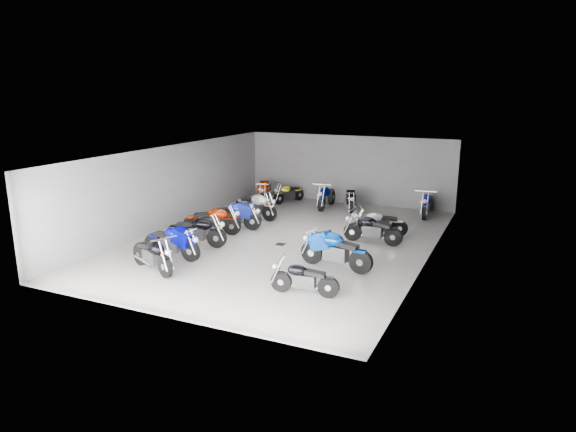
{
  "coord_description": "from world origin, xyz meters",
  "views": [
    {
      "loc": [
        7.43,
        -16.11,
        5.35
      ],
      "look_at": [
        0.19,
        -0.27,
        1.0
      ],
      "focal_mm": 32.0,
      "sensor_mm": 36.0,
      "label": 1
    }
  ],
  "objects_px": {
    "motorcycle_right_c": "(335,250)",
    "motorcycle_back_f": "(427,204)",
    "motorcycle_left_f": "(256,205)",
    "motorcycle_back_b": "(289,193)",
    "motorcycle_left_c": "(196,231)",
    "motorcycle_left_b": "(172,242)",
    "motorcycle_back_a": "(265,191)",
    "motorcycle_back_c": "(326,196)",
    "motorcycle_back_d": "(350,199)",
    "motorcycle_left_a": "(153,255)",
    "motorcycle_right_f": "(379,224)",
    "drain_grate": "(280,244)",
    "motorcycle_left_e": "(234,216)",
    "motorcycle_right_e": "(372,229)",
    "motorcycle_right_a": "(304,278)",
    "motorcycle_left_d": "(213,220)"
  },
  "relations": [
    {
      "from": "motorcycle_left_c",
      "to": "motorcycle_left_f",
      "type": "relative_size",
      "value": 1.0
    },
    {
      "from": "motorcycle_right_c",
      "to": "motorcycle_back_d",
      "type": "relative_size",
      "value": 1.25
    },
    {
      "from": "motorcycle_left_a",
      "to": "motorcycle_left_b",
      "type": "relative_size",
      "value": 0.92
    },
    {
      "from": "motorcycle_back_c",
      "to": "motorcycle_back_d",
      "type": "bearing_deg",
      "value": -179.6
    },
    {
      "from": "motorcycle_back_b",
      "to": "motorcycle_left_c",
      "type": "bearing_deg",
      "value": 111.47
    },
    {
      "from": "motorcycle_back_a",
      "to": "motorcycle_back_b",
      "type": "height_order",
      "value": "motorcycle_back_a"
    },
    {
      "from": "motorcycle_right_a",
      "to": "motorcycle_left_d",
      "type": "bearing_deg",
      "value": 46.88
    },
    {
      "from": "motorcycle_left_c",
      "to": "motorcycle_right_e",
      "type": "bearing_deg",
      "value": 108.34
    },
    {
      "from": "motorcycle_left_b",
      "to": "motorcycle_left_d",
      "type": "relative_size",
      "value": 1.03
    },
    {
      "from": "motorcycle_right_f",
      "to": "motorcycle_left_e",
      "type": "bearing_deg",
      "value": 80.48
    },
    {
      "from": "motorcycle_left_b",
      "to": "motorcycle_right_f",
      "type": "distance_m",
      "value": 7.53
    },
    {
      "from": "motorcycle_left_f",
      "to": "motorcycle_left_d",
      "type": "bearing_deg",
      "value": 8.33
    },
    {
      "from": "motorcycle_left_b",
      "to": "motorcycle_back_d",
      "type": "bearing_deg",
      "value": 165.32
    },
    {
      "from": "motorcycle_back_b",
      "to": "motorcycle_back_f",
      "type": "bearing_deg",
      "value": -158.19
    },
    {
      "from": "motorcycle_right_c",
      "to": "motorcycle_right_f",
      "type": "height_order",
      "value": "motorcycle_right_c"
    },
    {
      "from": "motorcycle_back_d",
      "to": "motorcycle_left_a",
      "type": "bearing_deg",
      "value": 49.98
    },
    {
      "from": "motorcycle_left_e",
      "to": "motorcycle_back_a",
      "type": "xyz_separation_m",
      "value": [
        -1.09,
        4.85,
        0.01
      ]
    },
    {
      "from": "motorcycle_left_a",
      "to": "drain_grate",
      "type": "bearing_deg",
      "value": 172.92
    },
    {
      "from": "motorcycle_back_a",
      "to": "motorcycle_back_b",
      "type": "relative_size",
      "value": 1.22
    },
    {
      "from": "motorcycle_left_f",
      "to": "motorcycle_left_c",
      "type": "bearing_deg",
      "value": 14.57
    },
    {
      "from": "drain_grate",
      "to": "motorcycle_left_e",
      "type": "height_order",
      "value": "motorcycle_left_e"
    },
    {
      "from": "motorcycle_left_b",
      "to": "motorcycle_left_c",
      "type": "distance_m",
      "value": 1.4
    },
    {
      "from": "motorcycle_right_e",
      "to": "motorcycle_right_f",
      "type": "height_order",
      "value": "motorcycle_right_e"
    },
    {
      "from": "motorcycle_left_d",
      "to": "motorcycle_back_d",
      "type": "relative_size",
      "value": 1.14
    },
    {
      "from": "drain_grate",
      "to": "motorcycle_left_f",
      "type": "height_order",
      "value": "motorcycle_left_f"
    },
    {
      "from": "motorcycle_left_e",
      "to": "motorcycle_left_c",
      "type": "bearing_deg",
      "value": -15.89
    },
    {
      "from": "motorcycle_left_c",
      "to": "motorcycle_left_b",
      "type": "bearing_deg",
      "value": -7.99
    },
    {
      "from": "motorcycle_back_b",
      "to": "motorcycle_back_f",
      "type": "xyz_separation_m",
      "value": [
        6.5,
        0.03,
        0.08
      ]
    },
    {
      "from": "motorcycle_back_a",
      "to": "motorcycle_back_f",
      "type": "xyz_separation_m",
      "value": [
        7.55,
        0.42,
        -0.01
      ]
    },
    {
      "from": "motorcycle_left_f",
      "to": "motorcycle_right_c",
      "type": "bearing_deg",
      "value": 63.59
    },
    {
      "from": "motorcycle_right_c",
      "to": "motorcycle_right_e",
      "type": "distance_m",
      "value": 3.04
    },
    {
      "from": "motorcycle_right_e",
      "to": "motorcycle_right_a",
      "type": "bearing_deg",
      "value": 177.61
    },
    {
      "from": "motorcycle_left_b",
      "to": "motorcycle_back_f",
      "type": "relative_size",
      "value": 0.99
    },
    {
      "from": "motorcycle_left_c",
      "to": "motorcycle_left_f",
      "type": "height_order",
      "value": "motorcycle_left_f"
    },
    {
      "from": "motorcycle_back_b",
      "to": "motorcycle_back_c",
      "type": "relative_size",
      "value": 0.81
    },
    {
      "from": "motorcycle_left_f",
      "to": "motorcycle_right_c",
      "type": "distance_m",
      "value": 6.8
    },
    {
      "from": "motorcycle_left_b",
      "to": "motorcycle_back_d",
      "type": "height_order",
      "value": "motorcycle_left_b"
    },
    {
      "from": "motorcycle_left_e",
      "to": "motorcycle_left_a",
      "type": "bearing_deg",
      "value": -12.26
    },
    {
      "from": "motorcycle_left_c",
      "to": "motorcycle_back_a",
      "type": "height_order",
      "value": "motorcycle_back_a"
    },
    {
      "from": "motorcycle_right_c",
      "to": "motorcycle_back_f",
      "type": "bearing_deg",
      "value": -2.04
    },
    {
      "from": "motorcycle_left_c",
      "to": "motorcycle_right_a",
      "type": "xyz_separation_m",
      "value": [
        5.07,
        -2.44,
        -0.09
      ]
    },
    {
      "from": "motorcycle_left_a",
      "to": "motorcycle_right_f",
      "type": "bearing_deg",
      "value": 163.88
    },
    {
      "from": "drain_grate",
      "to": "motorcycle_back_a",
      "type": "xyz_separation_m",
      "value": [
        -3.61,
        5.92,
        0.55
      ]
    },
    {
      "from": "motorcycle_right_c",
      "to": "motorcycle_right_f",
      "type": "bearing_deg",
      "value": 3.09
    },
    {
      "from": "motorcycle_left_e",
      "to": "motorcycle_back_f",
      "type": "distance_m",
      "value": 8.34
    },
    {
      "from": "motorcycle_left_b",
      "to": "motorcycle_left_c",
      "type": "bearing_deg",
      "value": -173.83
    },
    {
      "from": "motorcycle_left_c",
      "to": "motorcycle_left_d",
      "type": "relative_size",
      "value": 1.04
    },
    {
      "from": "motorcycle_left_c",
      "to": "motorcycle_right_e",
      "type": "relative_size",
      "value": 1.06
    },
    {
      "from": "motorcycle_right_c",
      "to": "motorcycle_back_b",
      "type": "distance_m",
      "value": 9.38
    },
    {
      "from": "motorcycle_right_c",
      "to": "motorcycle_back_f",
      "type": "relative_size",
      "value": 1.06
    }
  ]
}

